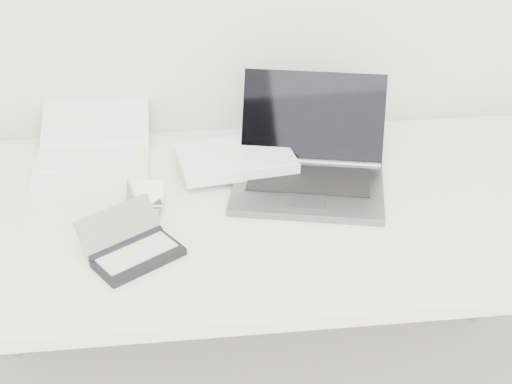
{
  "coord_description": "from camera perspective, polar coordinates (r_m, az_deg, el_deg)",
  "views": [
    {
      "loc": [
        -0.18,
        0.16,
        1.62
      ],
      "look_at": [
        -0.03,
        1.51,
        0.79
      ],
      "focal_mm": 50.0,
      "sensor_mm": 36.0,
      "label": 1
    }
  ],
  "objects": [
    {
      "name": "desk",
      "position": [
        1.68,
        0.86,
        -2.33
      ],
      "size": [
        1.6,
        0.8,
        0.73
      ],
      "color": "white",
      "rests_on": "ground"
    },
    {
      "name": "palmtop_charcoal",
      "position": [
        1.5,
        -9.82,
        -4.52
      ],
      "size": [
        0.23,
        0.22,
        0.09
      ],
      "rotation": [
        0.0,
        0.0,
        0.59
      ],
      "color": "black",
      "rests_on": "desk"
    },
    {
      "name": "laptop_large",
      "position": [
        1.75,
        1.98,
        2.23
      ],
      "size": [
        0.54,
        0.42,
        0.22
      ],
      "rotation": [
        0.0,
        0.0,
        -0.23
      ],
      "color": "#5E6063",
      "rests_on": "desk"
    },
    {
      "name": "pda_silver",
      "position": [
        1.63,
        -9.03,
        -1.44
      ],
      "size": [
        0.1,
        0.12,
        0.06
      ],
      "rotation": [
        0.0,
        0.0,
        -0.15
      ],
      "color": "#B5B5BA",
      "rests_on": "desk"
    },
    {
      "name": "netbook_open_white",
      "position": [
        1.88,
        -12.89,
        3.15
      ],
      "size": [
        0.28,
        0.36,
        0.09
      ],
      "rotation": [
        0.0,
        0.0,
        -0.0
      ],
      "color": "white",
      "rests_on": "desk"
    }
  ]
}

